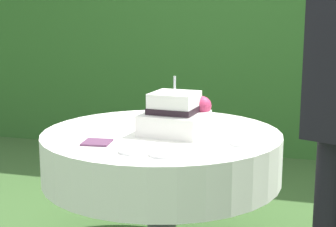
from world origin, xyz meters
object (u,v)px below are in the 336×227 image
Objects in this scene: wedding_cake at (176,115)px; serving_plate_right at (241,143)px; cake_table at (162,156)px; serving_plate_near at (131,151)px; serving_plate_far at (158,112)px; serving_plate_left at (164,154)px; napkin_stack at (97,142)px.

wedding_cake is 3.19× the size of serving_plate_right.
cake_table is at bearing 174.62° from wedding_cake.
serving_plate_near is (-0.01, -0.42, 0.14)m from cake_table.
serving_plate_right reaches higher than cake_table.
serving_plate_far and serving_plate_left have the same top height.
serving_plate_near is 0.15m from serving_plate_left.
cake_table is at bearing -71.14° from serving_plate_far.
cake_table is 0.41m from napkin_stack.
napkin_stack is (-0.07, -0.78, -0.00)m from serving_plate_far.
serving_plate_left is (0.15, -0.00, 0.00)m from serving_plate_near.
serving_plate_left is at bearing -81.95° from wedding_cake.
serving_plate_left is (0.06, -0.41, -0.09)m from wedding_cake.
wedding_cake is at bearing 44.76° from napkin_stack.
serving_plate_far is 1.06× the size of serving_plate_right.
serving_plate_left is 1.30× the size of serving_plate_right.
serving_plate_right is (0.45, 0.27, 0.00)m from serving_plate_near.
cake_table is 11.12× the size of serving_plate_far.
serving_plate_far is 0.86m from serving_plate_right.
serving_plate_right is (0.43, -0.15, 0.14)m from cake_table.
serving_plate_far is 0.87× the size of napkin_stack.
serving_plate_right is at bearing 13.65° from napkin_stack.
serving_plate_near and serving_plate_right have the same top height.
serving_plate_left is (0.14, -0.42, 0.14)m from cake_table.
napkin_stack is at bearing 163.13° from serving_plate_left.
serving_plate_near is 0.82× the size of serving_plate_left.
serving_plate_near is 1.00× the size of serving_plate_far.
cake_table is at bearing 160.84° from serving_plate_right.
serving_plate_left is at bearing -71.43° from serving_plate_far.
wedding_cake is 0.43m from serving_plate_left.
wedding_cake is 0.43m from serving_plate_near.
serving_plate_near reaches higher than cake_table.
napkin_stack is (-0.23, -0.31, 0.14)m from cake_table.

